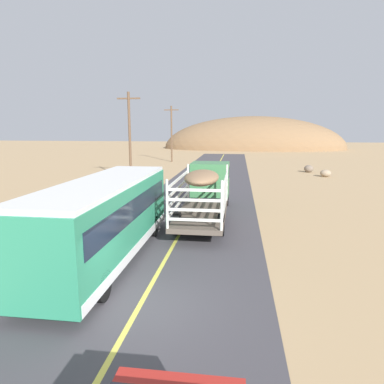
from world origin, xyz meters
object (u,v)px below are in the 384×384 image
at_px(bus, 105,218).
at_px(boulder_near_shoulder, 326,173).
at_px(power_pole_far, 172,132).
at_px(livestock_truck, 207,184).
at_px(power_pole_mid, 130,135).
at_px(boulder_far_horizon, 309,169).

distance_m(bus, boulder_near_shoulder, 29.59).
bearing_deg(power_pole_far, boulder_near_shoulder, -35.82).
distance_m(livestock_truck, power_pole_far, 32.85).
bearing_deg(bus, power_pole_mid, 104.80).
bearing_deg(power_pole_far, power_pole_mid, -90.00).
bearing_deg(power_pole_mid, livestock_truck, -52.81).
bearing_deg(power_pole_mid, boulder_near_shoulder, 18.41).
bearing_deg(livestock_truck, power_pole_mid, 127.19).
relative_size(bus, power_pole_mid, 1.18).
relative_size(power_pole_mid, power_pole_far, 1.00).
xyz_separation_m(livestock_truck, boulder_far_horizon, (10.13, 21.22, -1.36)).
height_order(power_pole_mid, boulder_far_horizon, power_pole_mid).
relative_size(bus, boulder_far_horizon, 9.45).
relative_size(power_pole_far, boulder_far_horizon, 7.97).
height_order(bus, power_pole_mid, power_pole_mid).
bearing_deg(power_pole_far, boulder_far_horizon, -29.41).
bearing_deg(power_pole_mid, bus, -75.20).
bearing_deg(power_pole_far, bus, -82.73).
relative_size(power_pole_mid, boulder_near_shoulder, 7.44).
xyz_separation_m(livestock_truck, boulder_near_shoulder, (11.19, 17.53, -1.40)).
distance_m(livestock_truck, boulder_far_horizon, 23.56).
distance_m(bus, power_pole_mid, 20.12).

